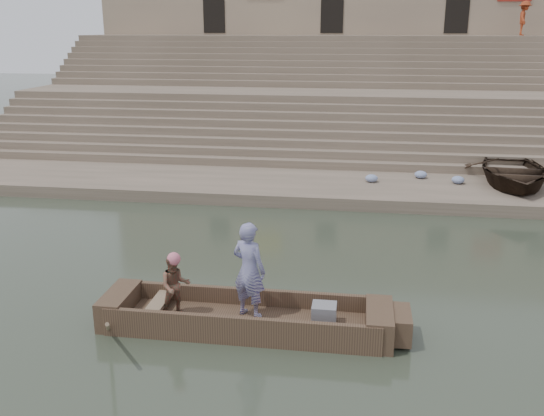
% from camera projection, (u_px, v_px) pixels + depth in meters
% --- Properties ---
extents(ground, '(120.00, 120.00, 0.00)m').
position_uv_depth(ground, '(358.00, 291.00, 13.20)').
color(ground, '#2A3326').
rests_on(ground, ground).
extents(lower_landing, '(32.00, 4.00, 0.40)m').
position_uv_depth(lower_landing, '(360.00, 189.00, 20.71)').
color(lower_landing, '#836F5D').
rests_on(lower_landing, ground).
extents(mid_landing, '(32.00, 3.00, 2.80)m').
position_uv_depth(mid_landing, '(363.00, 123.00, 27.46)').
color(mid_landing, '#836F5D').
rests_on(mid_landing, ground).
extents(upper_landing, '(32.00, 3.00, 5.20)m').
position_uv_depth(upper_landing, '(364.00, 83.00, 33.74)').
color(upper_landing, '#836F5D').
rests_on(upper_landing, ground).
extents(ghat_steps, '(32.00, 11.00, 5.20)m').
position_uv_depth(ghat_steps, '(363.00, 109.00, 28.94)').
color(ghat_steps, '#836F5D').
rests_on(ghat_steps, ground).
extents(building_wall, '(32.00, 5.07, 11.20)m').
position_uv_depth(building_wall, '(366.00, 28.00, 36.64)').
color(building_wall, tan).
rests_on(building_wall, ground).
extents(main_rowboat, '(5.00, 1.30, 0.22)m').
position_uv_depth(main_rowboat, '(245.00, 323.00, 11.52)').
color(main_rowboat, brown).
rests_on(main_rowboat, ground).
extents(rowboat_trim, '(6.04, 2.63, 1.90)m').
position_uv_depth(rowboat_trim, '(256.00, 315.00, 11.43)').
color(rowboat_trim, brown).
rests_on(rowboat_trim, ground).
extents(standing_man, '(0.82, 0.69, 1.91)m').
position_uv_depth(standing_man, '(249.00, 270.00, 11.33)').
color(standing_man, navy).
rests_on(standing_man, main_rowboat).
extents(rowing_man, '(0.73, 0.67, 1.23)m').
position_uv_depth(rowing_man, '(175.00, 286.00, 11.46)').
color(rowing_man, '#216343').
rests_on(rowing_man, main_rowboat).
extents(television, '(0.46, 0.42, 0.40)m').
position_uv_depth(television, '(323.00, 314.00, 11.22)').
color(television, slate).
rests_on(television, main_rowboat).
extents(beached_rowboat, '(3.49, 4.70, 0.93)m').
position_uv_depth(beached_rowboat, '(513.00, 171.00, 20.43)').
color(beached_rowboat, '#2D2116').
rests_on(beached_rowboat, lower_landing).
extents(pedestrian, '(0.92, 1.27, 1.77)m').
position_uv_depth(pedestrian, '(524.00, 18.00, 31.57)').
color(pedestrian, '#963619').
rests_on(pedestrian, upper_landing).
extents(cloth_bundles, '(10.48, 1.78, 0.26)m').
position_uv_depth(cloth_bundles, '(505.00, 181.00, 20.57)').
color(cloth_bundles, '#3F5999').
rests_on(cloth_bundles, lower_landing).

